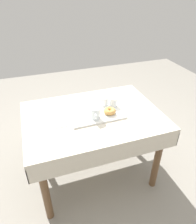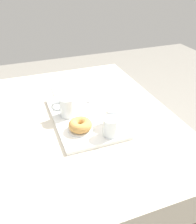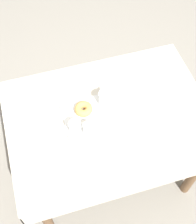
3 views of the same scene
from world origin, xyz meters
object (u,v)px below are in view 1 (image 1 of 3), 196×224
(water_glass_far, at_px, (113,103))
(teaspoon_near, at_px, (80,110))
(water_glass_near, at_px, (105,102))
(paper_napkin, at_px, (60,123))
(dining_table, at_px, (93,124))
(serving_tray, at_px, (96,114))
(donut_plate_left, at_px, (110,113))
(tea_mug_left, at_px, (95,114))
(sugar_donut_left, at_px, (110,111))

(water_glass_far, height_order, teaspoon_near, water_glass_far)
(water_glass_near, height_order, paper_napkin, water_glass_near)
(dining_table, bearing_deg, serving_tray, 164.73)
(teaspoon_near, bearing_deg, dining_table, 59.89)
(serving_tray, bearing_deg, donut_plate_left, 154.74)
(water_glass_near, relative_size, water_glass_far, 1.00)
(teaspoon_near, xyz_separation_m, paper_napkin, (0.21, 0.11, -0.02))
(dining_table, relative_size, teaspoon_near, 9.68)
(dining_table, relative_size, water_glass_near, 14.36)
(water_glass_far, distance_m, donut_plate_left, 0.14)
(donut_plate_left, relative_size, paper_napkin, 0.97)
(dining_table, bearing_deg, paper_napkin, 7.64)
(serving_tray, height_order, paper_napkin, serving_tray)
(water_glass_near, bearing_deg, paper_napkin, 16.34)
(tea_mug_left, relative_size, water_glass_far, 1.40)
(serving_tray, xyz_separation_m, teaspoon_near, (0.12, -0.08, 0.01))
(sugar_donut_left, bearing_deg, paper_napkin, -2.48)
(serving_tray, distance_m, water_glass_near, 0.16)
(tea_mug_left, bearing_deg, paper_napkin, -7.93)
(donut_plate_left, bearing_deg, paper_napkin, -2.48)
(serving_tray, bearing_deg, sugar_donut_left, 154.74)
(donut_plate_left, height_order, paper_napkin, donut_plate_left)
(dining_table, height_order, teaspoon_near, teaspoon_near)
(dining_table, xyz_separation_m, water_glass_far, (-0.22, -0.05, 0.16))
(dining_table, relative_size, paper_napkin, 10.42)
(teaspoon_near, relative_size, paper_napkin, 1.08)
(dining_table, relative_size, serving_tray, 2.54)
(tea_mug_left, bearing_deg, dining_table, -91.65)
(water_glass_near, bearing_deg, water_glass_far, 152.31)
(sugar_donut_left, bearing_deg, donut_plate_left, 0.00)
(water_glass_near, xyz_separation_m, donut_plate_left, (0.01, 0.15, -0.04))
(teaspoon_near, distance_m, paper_napkin, 0.24)
(teaspoon_near, bearing_deg, water_glass_near, 102.01)
(tea_mug_left, relative_size, sugar_donut_left, 1.11)
(dining_table, distance_m, teaspoon_near, 0.17)
(water_glass_far, bearing_deg, paper_napkin, 10.18)
(tea_mug_left, relative_size, paper_napkin, 1.02)
(donut_plate_left, bearing_deg, dining_table, -23.34)
(serving_tray, bearing_deg, paper_napkin, 5.68)
(water_glass_near, xyz_separation_m, paper_napkin, (0.45, 0.13, -0.05))
(sugar_donut_left, height_order, teaspoon_near, sugar_donut_left)
(water_glass_far, height_order, donut_plate_left, water_glass_far)
(serving_tray, xyz_separation_m, tea_mug_left, (0.03, 0.08, 0.05))
(serving_tray, distance_m, tea_mug_left, 0.10)
(serving_tray, xyz_separation_m, sugar_donut_left, (-0.11, 0.05, 0.04))
(water_glass_far, xyz_separation_m, teaspoon_near, (0.31, -0.02, -0.03))
(donut_plate_left, distance_m, teaspoon_near, 0.27)
(tea_mug_left, height_order, sugar_donut_left, tea_mug_left)
(water_glass_far, height_order, paper_napkin, water_glass_far)
(tea_mug_left, xyz_separation_m, donut_plate_left, (-0.14, -0.02, -0.04))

